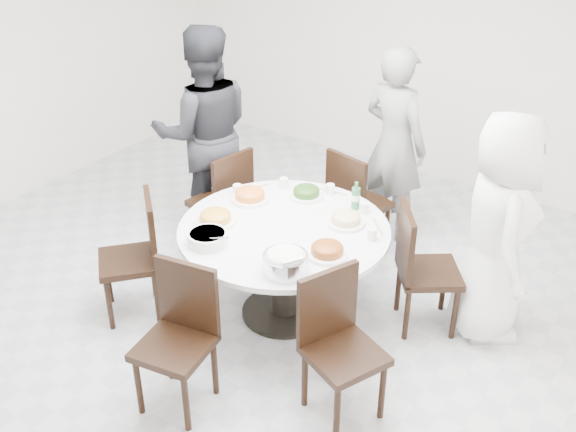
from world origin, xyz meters
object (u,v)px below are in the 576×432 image
Objects in this scene: chair_sw at (128,258)px; diner_middle at (395,144)px; chair_nw at (219,200)px; chair_s at (174,344)px; diner_left at (204,133)px; chair_ne at (429,270)px; dining_table at (284,272)px; diner_right at (498,229)px; chair_se at (345,352)px; soup_bowl at (208,238)px; chair_n at (360,201)px; beverage_bottle at (356,196)px; rice_bowl at (285,264)px.

chair_sw is 0.55× the size of diner_middle.
chair_s is at bearing 40.36° from chair_nw.
chair_ne is at bearing 128.33° from diner_left.
diner_right is (1.28, 0.69, 0.46)m from dining_table.
chair_ne and chair_se have the same top height.
chair_s is at bearing 78.61° from diner_left.
soup_bowl is at bearing 91.66° from chair_ne.
chair_ne is 1.10m from chair_n.
diner_right is at bearing 9.52° from beverage_bottle.
diner_right is 0.97× the size of diner_middle.
chair_nw is 1.00× the size of chair_se.
diner_right reaches higher than chair_nw.
chair_ne and chair_nw have the same top height.
soup_bowl is at bearing 54.57° from chair_sw.
chair_s is (0.93, -0.51, 0.00)m from chair_sw.
soup_bowl is (1.00, -1.15, -0.14)m from diner_left.
diner_middle reaches higher than chair_s.
chair_nw is at bearing 111.04° from chair_s.
diner_right is (1.31, 1.83, 0.36)m from chair_s.
chair_se is (0.87, -0.61, 0.10)m from dining_table.
diner_right is at bearing 133.72° from diner_left.
chair_n is at bearing 49.59° from chair_se.
rice_bowl is (1.63, -1.13, -0.12)m from diner_left.
diner_right is at bearing 71.47° from chair_sw.
chair_n is at bearing 93.35° from diner_middle.
diner_left is 1.53m from soup_bowl.
chair_nw is 0.57× the size of diner_right.
diner_left is at bearing 131.18° from soup_bowl.
chair_se is at bearing -7.05° from soup_bowl.
soup_bowl is at bearing 95.18° from diner_right.
chair_n reaches higher than rice_bowl.
diner_middle is 7.89× the size of beverage_bottle.
chair_n is at bearing 114.62° from beverage_bottle.
rice_bowl is (-0.96, -1.14, -0.02)m from diner_right.
chair_s is at bearing -100.19° from beverage_bottle.
rice_bowl is at bearing 108.88° from diner_right.
chair_se is (1.82, 0.01, 0.00)m from chair_sw.
dining_table is at bearing -117.67° from beverage_bottle.
chair_s reaches higher than soup_bowl.
diner_right is at bearing 44.47° from chair_s.
chair_nw is 1.18m from soup_bowl.
diner_middle is at bearing 2.27° from chair_ne.
chair_ne is at bearing 89.15° from diner_right.
diner_right reaches higher than dining_table.
diner_right is 1.97m from soup_bowl.
chair_sw is (-0.95, -0.62, 0.10)m from dining_table.
chair_n is 0.55× the size of diner_middle.
chair_nw reaches higher than dining_table.
chair_ne is at bearing 37.87° from soup_bowl.
chair_sw is (-0.96, -1.72, 0.00)m from chair_n.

